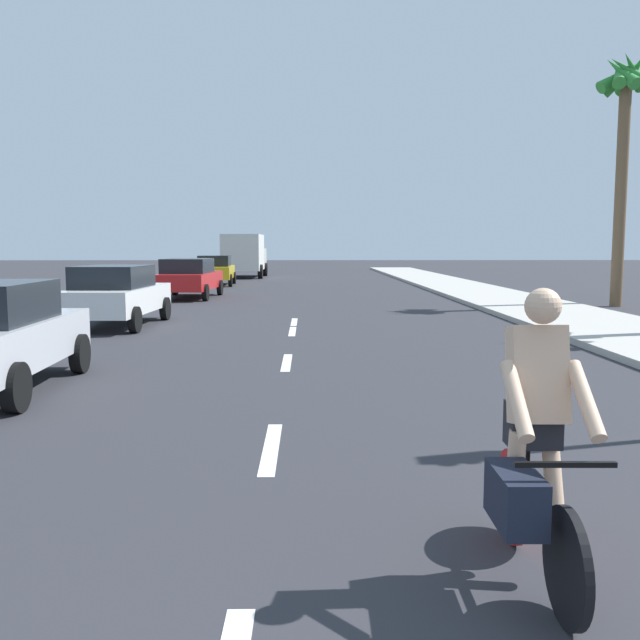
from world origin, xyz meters
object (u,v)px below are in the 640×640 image
(delivery_truck, at_px, (244,254))
(cyclist, at_px, (533,451))
(parked_car_white, at_px, (116,294))
(palm_tree_far, at_px, (624,114))
(parked_car_yellow, at_px, (215,269))
(parked_car_red, at_px, (189,277))

(delivery_truck, bearing_deg, cyclist, -81.35)
(delivery_truck, bearing_deg, parked_car_white, -90.71)
(cyclist, height_order, delivery_truck, delivery_truck)
(parked_car_white, bearing_deg, delivery_truck, 90.73)
(parked_car_white, relative_size, palm_tree_far, 0.51)
(parked_car_yellow, bearing_deg, cyclist, -81.30)
(cyclist, bearing_deg, palm_tree_far, -114.77)
(parked_car_yellow, bearing_deg, parked_car_white, -92.64)
(parked_car_white, height_order, parked_car_yellow, same)
(cyclist, height_order, parked_car_yellow, cyclist)
(cyclist, distance_m, parked_car_red, 23.86)
(cyclist, distance_m, delivery_truck, 41.25)
(parked_car_white, bearing_deg, palm_tree_far, 21.68)
(parked_car_white, height_order, delivery_truck, delivery_truck)
(cyclist, distance_m, parked_car_white, 14.94)
(parked_car_yellow, height_order, palm_tree_far, palm_tree_far)
(cyclist, bearing_deg, parked_car_red, -74.09)
(parked_car_yellow, xyz_separation_m, delivery_truck, (0.70, 9.05, 0.67))
(parked_car_red, distance_m, delivery_truck, 17.82)
(parked_car_white, height_order, palm_tree_far, palm_tree_far)
(cyclist, xyz_separation_m, delivery_truck, (-5.57, 40.86, 0.67))
(parked_car_white, xyz_separation_m, delivery_truck, (0.76, 27.33, 0.67))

